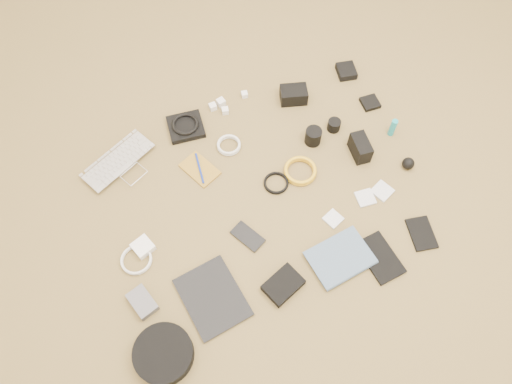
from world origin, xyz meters
name	(u,v)px	position (x,y,z in m)	size (l,w,h in m)	color
laptop	(125,167)	(-0.45, 0.38, 0.01)	(0.32, 0.22, 0.03)	silver
headphone_pouch	(186,127)	(-0.14, 0.46, 0.01)	(0.15, 0.14, 0.03)	black
headphones	(185,124)	(-0.14, 0.46, 0.03)	(0.12, 0.12, 0.02)	black
charger_a	(213,107)	(0.01, 0.51, 0.01)	(0.03, 0.03, 0.03)	white
charger_b	(221,102)	(0.05, 0.51, 0.02)	(0.03, 0.03, 0.03)	white
charger_c	(244,94)	(0.17, 0.51, 0.01)	(0.03, 0.03, 0.03)	white
charger_d	(225,111)	(0.05, 0.46, 0.01)	(0.03, 0.03, 0.03)	white
dslr_camera	(294,95)	(0.36, 0.39, 0.03)	(0.12, 0.08, 0.07)	black
lens_pouch	(346,71)	(0.66, 0.42, 0.02)	(0.08, 0.09, 0.03)	black
notebook_olive	(200,169)	(-0.17, 0.23, 0.00)	(0.10, 0.16, 0.01)	olive
pen_blue	(200,168)	(-0.17, 0.23, 0.01)	(0.01, 0.01, 0.15)	#122997
cable_white_a	(229,146)	(-0.01, 0.29, 0.01)	(0.10, 0.10, 0.01)	silver
lens_a	(313,136)	(0.33, 0.15, 0.04)	(0.07, 0.07, 0.08)	black
lens_b	(334,125)	(0.45, 0.17, 0.03)	(0.06, 0.06, 0.05)	black
card_reader	(370,103)	(0.67, 0.22, 0.01)	(0.08, 0.08, 0.02)	black
power_brick	(143,247)	(-0.51, 0.00, 0.02)	(0.07, 0.07, 0.03)	white
cable_white_b	(137,260)	(-0.55, -0.04, 0.01)	(0.12, 0.12, 0.01)	silver
cable_black	(276,184)	(0.09, 0.03, 0.00)	(0.10, 0.10, 0.01)	black
cable_yellow	(300,172)	(0.21, 0.04, 0.01)	(0.14, 0.14, 0.02)	gold
flash	(360,148)	(0.48, 0.01, 0.04)	(0.06, 0.12, 0.09)	black
lens_cleaner	(393,128)	(0.66, 0.04, 0.05)	(0.03, 0.03, 0.09)	teal
battery_charger	(142,302)	(-0.58, -0.21, 0.02)	(0.07, 0.11, 0.03)	#56555A
tablet	(213,297)	(-0.34, -0.30, 0.01)	(0.21, 0.27, 0.01)	black
phone	(248,236)	(-0.12, -0.13, 0.01)	(0.07, 0.13, 0.01)	black
filter_case_left	(333,219)	(0.22, -0.21, 0.00)	(0.06, 0.06, 0.01)	silver
filter_case_mid	(365,198)	(0.39, -0.19, 0.01)	(0.07, 0.07, 0.01)	silver
filter_case_right	(382,191)	(0.47, -0.19, 0.01)	(0.08, 0.08, 0.01)	silver
air_blower	(408,163)	(0.63, -0.14, 0.03)	(0.05, 0.05, 0.05)	black
headphone_case	(164,354)	(-0.58, -0.42, 0.03)	(0.21, 0.21, 0.06)	black
drive_case	(283,285)	(-0.09, -0.37, 0.02)	(0.14, 0.10, 0.04)	black
paperback	(353,277)	(0.17, -0.46, 0.01)	(0.18, 0.23, 0.02)	#465C76
notebook_black_a	(380,258)	(0.30, -0.44, 0.01)	(0.12, 0.19, 0.01)	black
notebook_black_b	(422,233)	(0.51, -0.42, 0.01)	(0.09, 0.14, 0.01)	black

